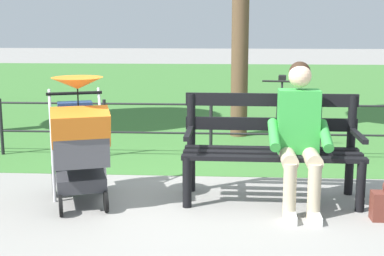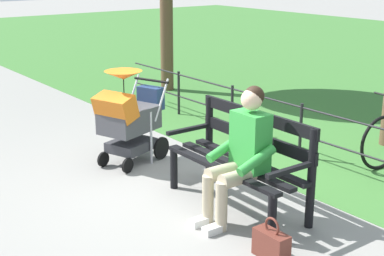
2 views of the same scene
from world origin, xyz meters
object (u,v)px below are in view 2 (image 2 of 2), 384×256
at_px(park_bench, 243,155).
at_px(stroller, 129,116).
at_px(handbag, 271,244).
at_px(person_on_bench, 241,151).

relative_size(park_bench, stroller, 1.40).
bearing_deg(handbag, stroller, -5.38).
height_order(park_bench, person_on_bench, person_on_bench).
relative_size(park_bench, handbag, 4.34).
height_order(person_on_bench, stroller, person_on_bench).
bearing_deg(park_bench, stroller, 9.28).
xyz_separation_m(person_on_bench, stroller, (1.93, 0.06, -0.08)).
bearing_deg(stroller, park_bench, -170.72).
bearing_deg(park_bench, handbag, 150.79).
relative_size(person_on_bench, stroller, 1.11).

